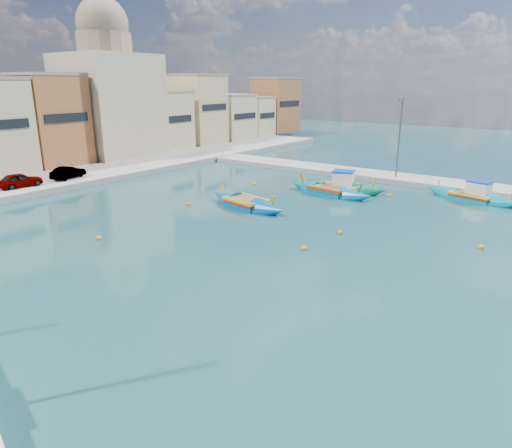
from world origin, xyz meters
TOP-DOWN VIEW (x-y plane):
  - ground at (0.00, 0.00)m, footprint 160.00×160.00m
  - east_quay at (18.00, 0.00)m, footprint 4.00×70.00m
  - north_quay at (0.00, 32.00)m, footprint 80.00×8.00m
  - north_townhouses at (6.68, 39.36)m, footprint 83.20×7.87m
  - church_block at (10.00, 40.00)m, footprint 10.00×10.00m
  - quay_street_lamp at (17.44, 6.00)m, footprint 1.18×0.16m
  - luzzu_turquoise_cabin at (13.96, -1.80)m, footprint 3.64×8.45m
  - luzzu_blue_cabin at (9.93, 8.44)m, footprint 4.27×8.86m
  - luzzu_cyan_mid at (8.79, 8.69)m, footprint 3.12×8.68m
  - luzzu_green at (1.14, 11.86)m, footprint 3.51×8.39m
  - mooring_buoys at (0.70, 7.49)m, footprint 21.89×21.38m

SIDE VIEW (x-z plane):
  - ground at x=0.00m, z-range 0.00..0.00m
  - mooring_buoys at x=0.70m, z-range -0.10..0.26m
  - east_quay at x=18.00m, z-range 0.00..0.50m
  - luzzu_cyan_mid at x=8.79m, z-range -0.99..1.52m
  - luzzu_green at x=1.14m, z-range -1.01..1.56m
  - north_quay at x=0.00m, z-range 0.00..0.60m
  - luzzu_turquoise_cabin at x=13.96m, z-range -1.01..1.65m
  - luzzu_blue_cabin at x=9.93m, z-range -1.15..1.90m
  - quay_street_lamp at x=17.44m, z-range 0.34..8.34m
  - north_townhouses at x=6.68m, z-range -0.10..10.09m
  - church_block at x=10.00m, z-range -1.14..17.96m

